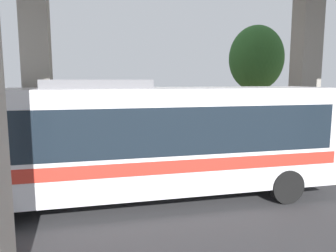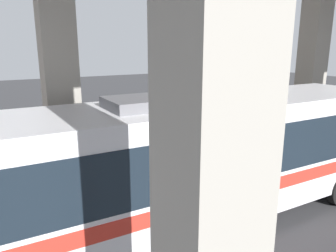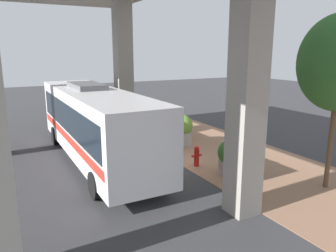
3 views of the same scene
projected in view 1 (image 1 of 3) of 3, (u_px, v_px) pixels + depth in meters
name	position (u px, v px, depth m)	size (l,w,h in m)	color
ground_plane	(180.00, 168.00, 13.42)	(80.00, 80.00, 0.00)	#38383A
sidewalk_strip	(164.00, 152.00, 16.31)	(6.00, 40.00, 0.02)	#936B51
bus	(140.00, 136.00, 9.61)	(2.77, 11.78, 3.59)	silver
fire_hydrant	(196.00, 152.00, 14.12)	(0.50, 0.24, 0.97)	red
planter_front	(117.00, 142.00, 14.42)	(1.24, 1.24, 1.73)	#9E998E
planter_middle	(221.00, 141.00, 15.17)	(1.17, 1.17, 1.53)	#9E998E
planter_back	(50.00, 141.00, 14.36)	(1.66, 1.66, 1.90)	#9E998E
planter_extra	(75.00, 147.00, 13.25)	(1.12, 1.12, 1.65)	#9E998E
street_tree_near	(256.00, 59.00, 17.52)	(2.90, 2.90, 6.46)	brown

